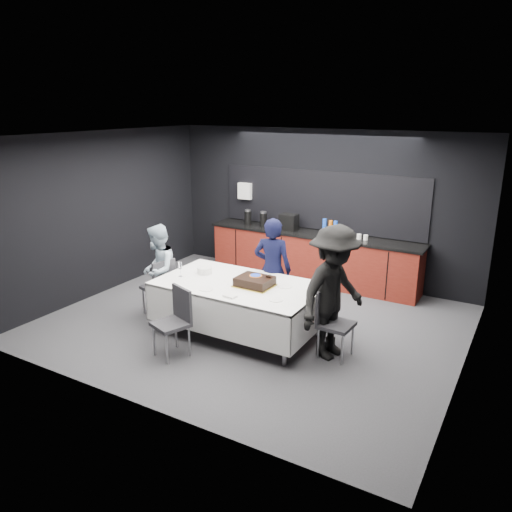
{
  "coord_description": "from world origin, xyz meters",
  "views": [
    {
      "loc": [
        3.56,
        -6.04,
        3.22
      ],
      "look_at": [
        0.0,
        0.1,
        1.05
      ],
      "focal_mm": 35.0,
      "sensor_mm": 36.0,
      "label": 1
    }
  ],
  "objects_px": {
    "champagne_flute": "(180,266)",
    "person_right": "(333,293)",
    "chair_near": "(176,317)",
    "chair_left": "(161,283)",
    "person_center": "(272,269)",
    "chair_right": "(331,318)",
    "person_left": "(158,270)",
    "cake_assembly": "(255,282)",
    "plate_stack": "(205,270)",
    "party_table": "(239,292)"
  },
  "relations": [
    {
      "from": "champagne_flute",
      "to": "person_right",
      "type": "xyz_separation_m",
      "value": [
        2.31,
        0.23,
        -0.05
      ]
    },
    {
      "from": "chair_near",
      "to": "person_right",
      "type": "distance_m",
      "value": 2.09
    },
    {
      "from": "chair_left",
      "to": "person_center",
      "type": "relative_size",
      "value": 0.58
    },
    {
      "from": "champagne_flute",
      "to": "chair_left",
      "type": "height_order",
      "value": "champagne_flute"
    },
    {
      "from": "chair_right",
      "to": "person_left",
      "type": "distance_m",
      "value": 2.87
    },
    {
      "from": "cake_assembly",
      "to": "chair_right",
      "type": "xyz_separation_m",
      "value": [
        1.13,
        0.04,
        -0.31
      ]
    },
    {
      "from": "plate_stack",
      "to": "person_right",
      "type": "distance_m",
      "value": 2.08
    },
    {
      "from": "person_left",
      "to": "champagne_flute",
      "type": "bearing_deg",
      "value": 48.01
    },
    {
      "from": "party_table",
      "to": "person_left",
      "type": "height_order",
      "value": "person_left"
    },
    {
      "from": "person_left",
      "to": "chair_right",
      "type": "bearing_deg",
      "value": 66.12
    },
    {
      "from": "party_table",
      "to": "chair_near",
      "type": "distance_m",
      "value": 1.03
    },
    {
      "from": "chair_near",
      "to": "person_left",
      "type": "distance_m",
      "value": 1.44
    },
    {
      "from": "chair_left",
      "to": "person_right",
      "type": "height_order",
      "value": "person_right"
    },
    {
      "from": "party_table",
      "to": "plate_stack",
      "type": "bearing_deg",
      "value": 171.29
    },
    {
      "from": "champagne_flute",
      "to": "person_right",
      "type": "height_order",
      "value": "person_right"
    },
    {
      "from": "plate_stack",
      "to": "person_right",
      "type": "bearing_deg",
      "value": -1.57
    },
    {
      "from": "champagne_flute",
      "to": "person_center",
      "type": "distance_m",
      "value": 1.4
    },
    {
      "from": "plate_stack",
      "to": "person_left",
      "type": "relative_size",
      "value": 0.15
    },
    {
      "from": "party_table",
      "to": "person_center",
      "type": "relative_size",
      "value": 1.44
    },
    {
      "from": "cake_assembly",
      "to": "person_right",
      "type": "xyz_separation_m",
      "value": [
        1.16,
        0.03,
        0.05
      ]
    },
    {
      "from": "person_center",
      "to": "person_left",
      "type": "xyz_separation_m",
      "value": [
        -1.63,
        -0.73,
        -0.08
      ]
    },
    {
      "from": "chair_left",
      "to": "chair_right",
      "type": "distance_m",
      "value": 2.8
    },
    {
      "from": "person_left",
      "to": "person_center",
      "type": "bearing_deg",
      "value": 88.95
    },
    {
      "from": "party_table",
      "to": "chair_left",
      "type": "bearing_deg",
      "value": -177.71
    },
    {
      "from": "cake_assembly",
      "to": "chair_left",
      "type": "distance_m",
      "value": 1.69
    },
    {
      "from": "champagne_flute",
      "to": "person_left",
      "type": "xyz_separation_m",
      "value": [
        -0.58,
        0.17,
        -0.21
      ]
    },
    {
      "from": "party_table",
      "to": "chair_right",
      "type": "relative_size",
      "value": 2.51
    },
    {
      "from": "chair_left",
      "to": "person_right",
      "type": "xyz_separation_m",
      "value": [
        2.82,
        0.1,
        0.36
      ]
    },
    {
      "from": "chair_left",
      "to": "person_left",
      "type": "relative_size",
      "value": 0.64
    },
    {
      "from": "person_right",
      "to": "champagne_flute",
      "type": "bearing_deg",
      "value": 111.52
    },
    {
      "from": "chair_near",
      "to": "person_center",
      "type": "xyz_separation_m",
      "value": [
        0.55,
        1.67,
        0.27
      ]
    },
    {
      "from": "chair_right",
      "to": "person_center",
      "type": "height_order",
      "value": "person_center"
    },
    {
      "from": "plate_stack",
      "to": "chair_left",
      "type": "xyz_separation_m",
      "value": [
        -0.74,
        -0.16,
        -0.3
      ]
    },
    {
      "from": "plate_stack",
      "to": "cake_assembly",
      "type": "bearing_deg",
      "value": -5.32
    },
    {
      "from": "party_table",
      "to": "cake_assembly",
      "type": "xyz_separation_m",
      "value": [
        0.26,
        0.02,
        0.2
      ]
    },
    {
      "from": "chair_near",
      "to": "chair_right",
      "type": "bearing_deg",
      "value": 29.33
    },
    {
      "from": "chair_left",
      "to": "party_table",
      "type": "bearing_deg",
      "value": 2.29
    },
    {
      "from": "chair_near",
      "to": "person_right",
      "type": "height_order",
      "value": "person_right"
    },
    {
      "from": "cake_assembly",
      "to": "person_center",
      "type": "height_order",
      "value": "person_center"
    },
    {
      "from": "chair_left",
      "to": "person_right",
      "type": "distance_m",
      "value": 2.84
    },
    {
      "from": "plate_stack",
      "to": "champagne_flute",
      "type": "bearing_deg",
      "value": -128.69
    },
    {
      "from": "champagne_flute",
      "to": "chair_right",
      "type": "distance_m",
      "value": 2.33
    },
    {
      "from": "party_table",
      "to": "chair_near",
      "type": "bearing_deg",
      "value": -112.3
    },
    {
      "from": "person_right",
      "to": "chair_left",
      "type": "bearing_deg",
      "value": 107.83
    },
    {
      "from": "party_table",
      "to": "person_center",
      "type": "height_order",
      "value": "person_center"
    },
    {
      "from": "party_table",
      "to": "chair_left",
      "type": "distance_m",
      "value": 1.41
    },
    {
      "from": "person_left",
      "to": "chair_left",
      "type": "bearing_deg",
      "value": 31.3
    },
    {
      "from": "party_table",
      "to": "person_right",
      "type": "relative_size",
      "value": 1.3
    },
    {
      "from": "party_table",
      "to": "chair_near",
      "type": "xyz_separation_m",
      "value": [
        -0.39,
        -0.95,
        -0.11
      ]
    },
    {
      "from": "champagne_flute",
      "to": "chair_near",
      "type": "xyz_separation_m",
      "value": [
        0.5,
        -0.76,
        -0.4
      ]
    }
  ]
}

